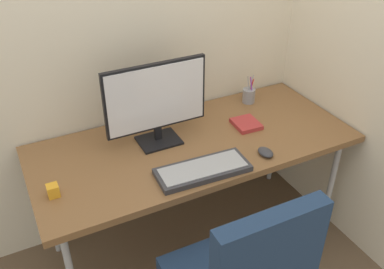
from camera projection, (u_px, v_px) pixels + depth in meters
ground_plane at (194, 238)px, 2.63m from camera, size 8.00×8.00×0.00m
desk at (194, 148)px, 2.26m from camera, size 1.70×0.74×0.72m
monitor at (156, 101)px, 2.12m from camera, size 0.54×0.17×0.44m
keyboard at (203, 170)px, 2.01m from camera, size 0.46×0.20×0.03m
mouse at (266, 152)px, 2.13m from camera, size 0.07×0.10×0.03m
pen_holder at (249, 95)px, 2.59m from camera, size 0.08×0.08×0.18m
notebook at (246, 124)px, 2.37m from camera, size 0.14×0.16×0.02m
desk_clamp_accessory at (53, 191)px, 1.86m from camera, size 0.05×0.05×0.06m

